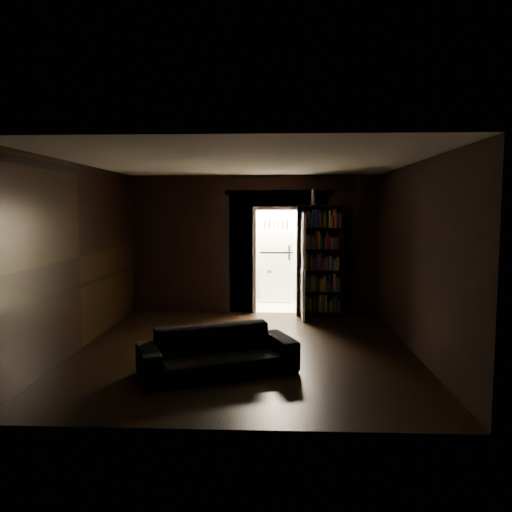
# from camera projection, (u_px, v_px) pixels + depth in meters

# --- Properties ---
(ground) EXTENTS (5.50, 5.50, 0.00)m
(ground) POSITION_uv_depth(u_px,v_px,m) (245.00, 350.00, 7.53)
(ground) COLOR black
(ground) RESTS_ON ground
(room_walls) EXTENTS (5.02, 5.61, 2.84)m
(room_walls) POSITION_uv_depth(u_px,v_px,m) (248.00, 235.00, 8.44)
(room_walls) COLOR black
(room_walls) RESTS_ON ground
(kitchen_alcove) EXTENTS (2.20, 1.80, 2.60)m
(kitchen_alcove) POSITION_uv_depth(u_px,v_px,m) (278.00, 249.00, 11.25)
(kitchen_alcove) COLOR beige
(kitchen_alcove) RESTS_ON ground
(sofa) EXTENTS (2.18, 1.57, 0.77)m
(sofa) POSITION_uv_depth(u_px,v_px,m) (218.00, 344.00, 6.44)
(sofa) COLOR black
(sofa) RESTS_ON ground
(bookshelf) EXTENTS (0.95, 0.50, 2.20)m
(bookshelf) POSITION_uv_depth(u_px,v_px,m) (319.00, 260.00, 9.91)
(bookshelf) COLOR black
(bookshelf) RESTS_ON ground
(refrigerator) EXTENTS (0.74, 0.68, 1.65)m
(refrigerator) POSITION_uv_depth(u_px,v_px,m) (277.00, 265.00, 11.52)
(refrigerator) COLOR white
(refrigerator) RESTS_ON ground
(door) EXTENTS (0.06, 0.85, 2.05)m
(door) POSITION_uv_depth(u_px,v_px,m) (303.00, 266.00, 9.69)
(door) COLOR silver
(door) RESTS_ON ground
(figurine) EXTENTS (0.12, 0.12, 0.32)m
(figurine) POSITION_uv_depth(u_px,v_px,m) (313.00, 197.00, 9.76)
(figurine) COLOR white
(figurine) RESTS_ON bookshelf
(bottles) EXTENTS (0.68, 0.36, 0.29)m
(bottles) POSITION_uv_depth(u_px,v_px,m) (276.00, 223.00, 11.42)
(bottles) COLOR black
(bottles) RESTS_ON refrigerator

